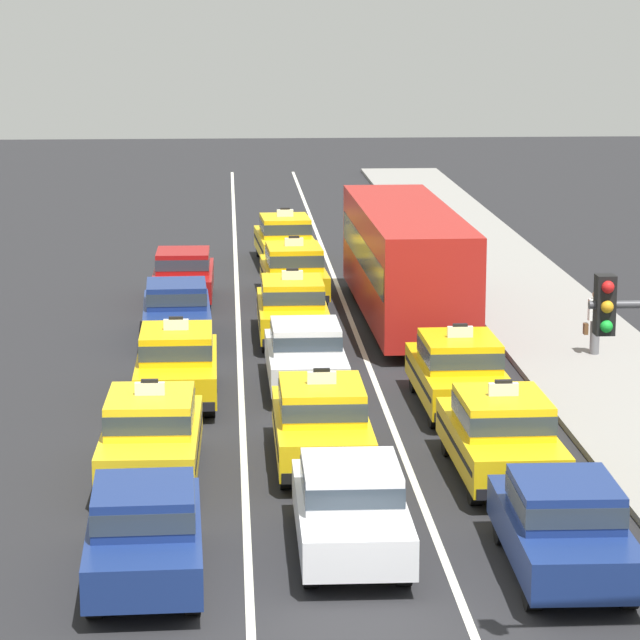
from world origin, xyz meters
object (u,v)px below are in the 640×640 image
(sedan_left_fourth, at_px, (177,309))
(pedestrian_near_crosswalk, at_px, (595,322))
(taxi_left_second, at_px, (151,433))
(taxi_center_second, at_px, (321,421))
(taxi_left_third, at_px, (177,362))
(taxi_right_second, at_px, (501,434))
(bus_right_fourth, at_px, (406,258))
(sedan_center_third, at_px, (305,353))
(sedan_center_nearest, at_px, (351,505))
(taxi_center_fourth, at_px, (292,308))
(sedan_left_nearest, at_px, (144,530))
(taxi_center_sixth, at_px, (285,239))
(sedan_left_fifth, at_px, (183,274))
(taxi_right_third, at_px, (459,370))
(taxi_center_fifth, at_px, (294,271))
(sedan_right_nearest, at_px, (563,524))

(sedan_left_fourth, relative_size, pedestrian_near_crosswalk, 2.68)
(taxi_left_second, relative_size, taxi_center_second, 1.00)
(taxi_left_third, bearing_deg, taxi_right_second, -44.71)
(taxi_right_second, xyz_separation_m, bus_right_fourth, (-0.14, 14.64, 0.94))
(sedan_center_third, bearing_deg, sedan_center_nearest, -89.08)
(taxi_left_third, bearing_deg, sedan_center_third, 16.24)
(taxi_center_fourth, bearing_deg, sedan_center_third, -89.14)
(sedan_left_nearest, height_order, taxi_center_sixth, taxi_center_sixth)
(sedan_left_fifth, xyz_separation_m, bus_right_fourth, (6.33, -3.22, 0.97))
(bus_right_fourth, bearing_deg, sedan_center_third, -113.11)
(sedan_center_third, bearing_deg, taxi_left_third, -163.76)
(taxi_right_second, bearing_deg, taxi_right_third, 90.58)
(taxi_center_fifth, relative_size, pedestrian_near_crosswalk, 2.84)
(sedan_left_fourth, relative_size, sedan_left_fifth, 1.01)
(taxi_right_second, relative_size, taxi_right_third, 1.00)
(sedan_center_third, bearing_deg, taxi_center_fourth, 90.86)
(sedan_center_nearest, relative_size, sedan_center_third, 1.00)
(sedan_center_third, xyz_separation_m, taxi_center_fourth, (-0.08, 5.30, 0.03))
(taxi_center_fourth, bearing_deg, bus_right_fourth, 34.07)
(taxi_left_second, bearing_deg, sedan_center_nearest, -51.64)
(taxi_left_second, bearing_deg, bus_right_fourth, 65.45)
(taxi_center_second, height_order, pedestrian_near_crosswalk, taxi_center_second)
(taxi_left_third, xyz_separation_m, sedan_center_third, (2.96, 0.86, -0.03))
(taxi_center_fourth, distance_m, sedan_right_nearest, 17.79)
(taxi_left_second, height_order, sedan_left_fourth, taxi_left_second)
(sedan_right_nearest, relative_size, bus_right_fourth, 0.39)
(sedan_left_nearest, xyz_separation_m, sedan_right_nearest, (6.58, -0.12, 0.00))
(sedan_left_fifth, height_order, taxi_center_sixth, taxi_center_sixth)
(taxi_center_second, height_order, taxi_center_fourth, same)
(sedan_left_fifth, xyz_separation_m, taxi_right_second, (6.48, -17.86, 0.03))
(sedan_left_fifth, distance_m, taxi_center_fifth, 3.34)
(taxi_left_second, xyz_separation_m, sedan_right_nearest, (6.73, -5.47, -0.03))
(taxi_center_second, distance_m, bus_right_fourth, 13.93)
(sedan_left_fourth, height_order, sedan_center_nearest, same)
(sedan_center_nearest, xyz_separation_m, sedan_center_third, (-0.18, 11.03, 0.00))
(taxi_left_third, height_order, sedan_center_third, taxi_left_third)
(sedan_left_fifth, bearing_deg, sedan_left_nearest, -90.01)
(sedan_left_nearest, relative_size, sedan_left_fifth, 1.01)
(sedan_center_third, bearing_deg, bus_right_fourth, 66.89)
(taxi_left_second, distance_m, sedan_center_third, 7.43)
(taxi_left_second, relative_size, sedan_left_fifth, 1.06)
(sedan_center_nearest, height_order, taxi_center_sixth, taxi_center_sixth)
(taxi_center_fourth, height_order, taxi_right_second, same)
(taxi_center_second, relative_size, bus_right_fourth, 0.41)
(sedan_center_nearest, distance_m, bus_right_fourth, 18.82)
(pedestrian_near_crosswalk, bearing_deg, taxi_center_fourth, 159.76)
(sedan_left_nearest, bearing_deg, sedan_right_nearest, -1.06)
(taxi_left_second, bearing_deg, taxi_right_third, 35.32)
(sedan_left_fifth, bearing_deg, taxi_left_third, -89.20)
(taxi_center_second, xyz_separation_m, pedestrian_near_crosswalk, (7.43, 8.53, 0.09))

